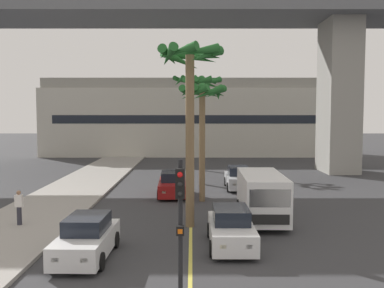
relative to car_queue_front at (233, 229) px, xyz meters
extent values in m
cube|color=#9E9991|center=(-9.63, 1.37, -0.65)|extent=(4.80, 80.00, 0.15)
cube|color=#DBCC4C|center=(-1.63, 9.37, -0.72)|extent=(0.14, 56.00, 0.01)
cube|color=slate|center=(-1.63, 22.02, 14.09)|extent=(83.65, 8.00, 2.40)
cube|color=gray|center=(11.65, 22.02, 6.09)|extent=(2.80, 4.40, 13.61)
cube|color=beige|center=(-1.63, 38.40, 3.45)|extent=(36.89, 8.00, 8.34)
cube|color=#9C998D|center=(-1.63, 38.40, 8.22)|extent=(36.15, 7.20, 1.20)
cube|color=black|center=(-1.63, 34.38, 3.87)|extent=(33.20, 0.04, 1.00)
cube|color=white|center=(0.00, -0.03, -0.14)|extent=(1.71, 4.10, 0.80)
cube|color=black|center=(0.00, 0.12, 0.54)|extent=(1.40, 2.05, 0.60)
cube|color=#F2EDCC|center=(0.46, -2.04, -0.09)|extent=(0.24, 0.08, 0.14)
cube|color=#F2EDCC|center=(-0.47, -2.04, -0.09)|extent=(0.24, 0.08, 0.14)
cylinder|color=black|center=(0.81, -1.30, -0.40)|extent=(0.22, 0.64, 0.64)
cylinder|color=black|center=(-0.81, -1.30, -0.40)|extent=(0.22, 0.64, 0.64)
cylinder|color=black|center=(0.81, 1.24, -0.40)|extent=(0.22, 0.64, 0.64)
cylinder|color=black|center=(-0.81, 1.24, -0.40)|extent=(0.22, 0.64, 0.64)
cube|color=maroon|center=(-2.84, 10.52, -0.14)|extent=(1.82, 4.15, 0.80)
cube|color=black|center=(-2.85, 10.67, 0.54)|extent=(1.45, 2.09, 0.60)
cube|color=#F2EDCC|center=(-2.32, 8.53, -0.09)|extent=(0.24, 0.09, 0.14)
cube|color=#F2EDCC|center=(-3.25, 8.50, -0.09)|extent=(0.24, 0.09, 0.14)
cylinder|color=black|center=(-2.00, 9.28, -0.40)|extent=(0.24, 0.65, 0.64)
cylinder|color=black|center=(-3.61, 9.23, -0.40)|extent=(0.24, 0.65, 0.64)
cylinder|color=black|center=(-2.07, 11.82, -0.40)|extent=(0.24, 0.65, 0.64)
cylinder|color=black|center=(-3.69, 11.77, -0.40)|extent=(0.24, 0.65, 0.64)
cube|color=#B7BABF|center=(1.73, 13.25, -0.14)|extent=(1.71, 4.11, 0.80)
cube|color=black|center=(1.73, 13.40, 0.54)|extent=(1.40, 2.05, 0.60)
cube|color=#F2EDCC|center=(2.19, 11.24, -0.09)|extent=(0.24, 0.08, 0.14)
cube|color=#F2EDCC|center=(1.25, 11.24, -0.09)|extent=(0.24, 0.08, 0.14)
cylinder|color=black|center=(2.53, 11.98, -0.40)|extent=(0.22, 0.64, 0.64)
cylinder|color=black|center=(0.91, 11.98, -0.40)|extent=(0.22, 0.64, 0.64)
cylinder|color=black|center=(2.54, 14.52, -0.40)|extent=(0.22, 0.64, 0.64)
cylinder|color=black|center=(0.92, 14.52, -0.40)|extent=(0.22, 0.64, 0.64)
cube|color=white|center=(-5.47, -1.43, -0.14)|extent=(1.80, 4.14, 0.80)
cube|color=black|center=(-5.47, -1.28, 0.54)|extent=(1.44, 2.08, 0.60)
cube|color=#F2EDCC|center=(-5.05, -3.45, -0.09)|extent=(0.24, 0.09, 0.14)
cube|color=#F2EDCC|center=(-5.99, -3.42, -0.09)|extent=(0.24, 0.09, 0.14)
cylinder|color=black|center=(-4.70, -2.72, -0.40)|extent=(0.24, 0.65, 0.64)
cylinder|color=black|center=(-6.31, -2.68, -0.40)|extent=(0.24, 0.65, 0.64)
cylinder|color=black|center=(-4.63, -0.17, -0.40)|extent=(0.24, 0.65, 0.64)
cylinder|color=black|center=(-6.25, -0.13, -0.40)|extent=(0.24, 0.65, 0.64)
cube|color=white|center=(1.87, 4.05, 0.59)|extent=(2.11, 5.24, 2.10)
cube|color=black|center=(1.82, 1.49, 0.94)|extent=(1.80, 0.12, 0.80)
cube|color=black|center=(1.82, 1.43, 0.01)|extent=(1.70, 0.09, 0.44)
cylinder|color=black|center=(2.79, 2.47, -0.34)|extent=(0.28, 0.77, 0.76)
cylinder|color=black|center=(0.89, 2.51, -0.34)|extent=(0.28, 0.77, 0.76)
cylinder|color=black|center=(2.86, 5.59, -0.34)|extent=(0.28, 0.77, 0.76)
cylinder|color=black|center=(0.96, 5.63, -0.34)|extent=(0.28, 0.77, 0.76)
cylinder|color=black|center=(-1.87, -6.23, 1.38)|extent=(0.12, 0.12, 4.20)
cube|color=black|center=(-1.87, -6.37, 2.88)|extent=(0.24, 0.20, 0.76)
sphere|color=red|center=(-1.87, -6.47, 3.12)|extent=(0.14, 0.14, 0.14)
sphere|color=black|center=(-1.87, -6.47, 2.88)|extent=(0.14, 0.14, 0.14)
sphere|color=black|center=(-1.87, -6.47, 2.64)|extent=(0.14, 0.14, 0.14)
cube|color=black|center=(-1.87, -6.35, 1.68)|extent=(0.20, 0.16, 0.24)
cube|color=orange|center=(-1.87, -6.43, 1.68)|extent=(0.12, 0.03, 0.12)
cylinder|color=brown|center=(-0.86, 15.18, 3.12)|extent=(0.36, 0.36, 7.67)
sphere|color=#236028|center=(-0.86, 15.18, 7.10)|extent=(0.60, 0.60, 0.60)
cone|color=#236028|center=(0.12, 15.21, 6.90)|extent=(0.51, 2.02, 0.83)
cone|color=#236028|center=(-0.28, 15.97, 6.80)|extent=(1.88, 1.54, 1.00)
cone|color=#236028|center=(-1.03, 16.15, 6.90)|extent=(2.06, 0.78, 0.83)
cone|color=#236028|center=(-1.78, 15.51, 6.85)|extent=(1.09, 2.04, 0.91)
cone|color=#236028|center=(-1.73, 14.72, 6.77)|extent=(1.33, 1.97, 1.05)
cone|color=#236028|center=(-1.09, 14.23, 6.86)|extent=(2.06, 0.90, 0.90)
cone|color=#236028|center=(-0.30, 14.38, 6.89)|extent=(1.90, 1.51, 0.84)
cylinder|color=brown|center=(-1.67, 3.04, 3.33)|extent=(0.41, 0.41, 8.09)
sphere|color=#236028|center=(-1.67, 3.04, 7.52)|extent=(0.60, 0.60, 0.60)
cone|color=#236028|center=(-0.66, 3.08, 7.33)|extent=(0.52, 2.08, 0.82)
cone|color=#236028|center=(-0.82, 3.58, 7.32)|extent=(1.48, 1.98, 0.82)
cone|color=#236028|center=(-1.36, 4.00, 7.28)|extent=(2.10, 1.05, 0.89)
cone|color=#236028|center=(-2.12, 3.94, 7.15)|extent=(2.03, 1.31, 1.11)
cone|color=#236028|center=(-2.64, 3.31, 7.26)|extent=(0.99, 2.11, 0.93)
cone|color=#236028|center=(-2.64, 2.75, 7.21)|extent=(1.01, 2.10, 1.03)
cone|color=#236028|center=(-2.20, 2.18, 7.32)|extent=(1.99, 1.47, 0.83)
cone|color=#236028|center=(-1.35, 2.08, 7.34)|extent=(2.10, 1.07, 0.80)
cone|color=#236028|center=(-0.94, 2.34, 7.20)|extent=(1.74, 1.79, 1.03)
cylinder|color=brown|center=(-1.90, 24.27, 3.53)|extent=(0.37, 0.37, 8.50)
sphere|color=#236028|center=(-1.90, 24.27, 7.93)|extent=(0.60, 0.60, 0.60)
cone|color=#236028|center=(-0.92, 24.36, 7.61)|extent=(0.61, 2.02, 1.02)
cone|color=#236028|center=(-1.19, 24.95, 7.63)|extent=(1.69, 1.75, 1.01)
cone|color=#236028|center=(-2.24, 25.19, 7.69)|extent=(2.03, 1.12, 0.90)
cone|color=#236028|center=(-2.74, 24.77, 7.75)|extent=(1.39, 1.95, 0.80)
cone|color=#236028|center=(-2.78, 23.86, 7.60)|extent=(1.25, 1.99, 1.04)
cone|color=#236028|center=(-2.12, 23.32, 7.75)|extent=(2.05, 0.88, 0.80)
cone|color=#236028|center=(-1.26, 23.54, 7.68)|extent=(1.80, 1.64, 0.91)
cylinder|color=brown|center=(-0.96, 8.90, 2.63)|extent=(0.35, 0.35, 6.70)
sphere|color=#236028|center=(-0.96, 8.90, 6.13)|extent=(0.60, 0.60, 0.60)
cone|color=#236028|center=(-0.01, 8.87, 5.76)|extent=(0.50, 1.93, 1.10)
cone|color=#236028|center=(-0.23, 9.50, 5.89)|extent=(1.57, 1.78, 0.89)
cone|color=#236028|center=(-0.80, 9.83, 5.87)|extent=(1.99, 0.76, 0.92)
cone|color=#236028|center=(-1.38, 9.75, 5.88)|extent=(1.93, 1.26, 0.91)
cone|color=#236028|center=(-1.83, 9.25, 5.77)|extent=(1.12, 1.95, 1.09)
cone|color=#236028|center=(-1.81, 8.49, 5.90)|extent=(1.24, 1.94, 0.87)
cone|color=#236028|center=(-1.43, 8.09, 5.78)|extent=(1.89, 1.35, 1.07)
cone|color=#236028|center=(-0.66, 8.01, 5.78)|extent=(1.97, 1.03, 1.07)
cone|color=#236028|center=(-0.19, 8.34, 5.83)|extent=(1.50, 1.82, 1.00)
cylinder|color=#2D2D38|center=(-9.63, 2.78, -0.15)|extent=(0.22, 0.22, 0.85)
cube|color=white|center=(-9.63, 2.78, 0.56)|extent=(0.34, 0.22, 0.56)
sphere|color=#9E7051|center=(-9.63, 2.78, 0.95)|extent=(0.20, 0.20, 0.20)
camera|label=1|loc=(-1.57, -17.07, 4.65)|focal=40.46mm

